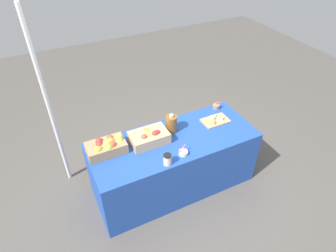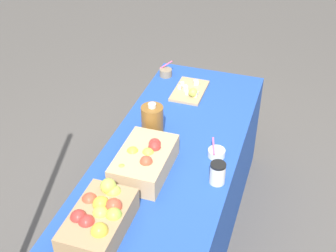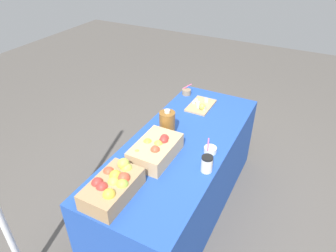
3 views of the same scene
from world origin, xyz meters
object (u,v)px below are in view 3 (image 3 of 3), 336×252
object	(u,v)px
apple_crate_left	(113,186)
cider_jug	(167,123)
sample_bowl_near	(210,150)
sample_bowl_mid	(187,92)
coffee_cup	(207,164)
cutting_board_front	(201,105)
apple_crate_middle	(156,149)

from	to	relation	value
apple_crate_left	cider_jug	bearing A→B (deg)	1.12
sample_bowl_near	sample_bowl_mid	world-z (taller)	sample_bowl_mid
cider_jug	coffee_cup	size ratio (longest dim) A/B	1.86
sample_bowl_near	cider_jug	distance (m)	0.42
cutting_board_front	sample_bowl_mid	world-z (taller)	sample_bowl_mid
apple_crate_middle	sample_bowl_near	size ratio (longest dim) A/B	3.92
sample_bowl_mid	coffee_cup	size ratio (longest dim) A/B	0.95
coffee_cup	sample_bowl_near	bearing A→B (deg)	14.21
sample_bowl_mid	cider_jug	xyz separation A→B (m)	(-0.72, -0.16, 0.08)
sample_bowl_mid	coffee_cup	xyz separation A→B (m)	(-1.00, -0.61, 0.03)
sample_bowl_mid	apple_crate_left	bearing A→B (deg)	-173.38
cutting_board_front	sample_bowl_near	bearing A→B (deg)	-151.85
apple_crate_left	cutting_board_front	distance (m)	1.31
apple_crate_middle	cider_jug	distance (m)	0.31
apple_crate_middle	cutting_board_front	distance (m)	0.86
cutting_board_front	sample_bowl_near	xyz separation A→B (m)	(-0.61, -0.33, 0.01)
apple_crate_middle	cider_jug	size ratio (longest dim) A/B	1.79
cutting_board_front	apple_crate_middle	bearing A→B (deg)	179.20
apple_crate_left	apple_crate_middle	xyz separation A→B (m)	(0.46, -0.05, -0.01)
sample_bowl_near	sample_bowl_mid	bearing A→B (deg)	35.47
cutting_board_front	sample_bowl_near	size ratio (longest dim) A/B	3.05
apple_crate_left	sample_bowl_near	distance (m)	0.80
apple_crate_left	apple_crate_middle	size ratio (longest dim) A/B	0.99
apple_crate_left	cutting_board_front	size ratio (longest dim) A/B	1.27
apple_crate_middle	coffee_cup	world-z (taller)	apple_crate_middle
apple_crate_middle	cutting_board_front	world-z (taller)	apple_crate_middle
cider_jug	sample_bowl_near	bearing A→B (deg)	-98.92
sample_bowl_near	coffee_cup	bearing A→B (deg)	-165.79
sample_bowl_near	coffee_cup	xyz separation A→B (m)	(-0.21, -0.05, 0.04)
apple_crate_middle	coffee_cup	bearing A→B (deg)	-85.37
apple_crate_left	sample_bowl_near	bearing A→B (deg)	-28.97
apple_crate_left	sample_bowl_mid	bearing A→B (deg)	6.62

